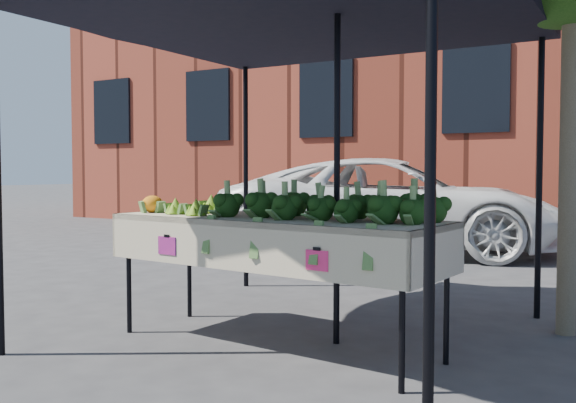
% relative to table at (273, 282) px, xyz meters
% --- Properties ---
extents(ground, '(90.00, 90.00, 0.00)m').
position_rel_table_xyz_m(ground, '(-0.07, -0.12, -0.45)').
color(ground, '#333336').
extents(table, '(2.47, 1.03, 0.90)m').
position_rel_table_xyz_m(table, '(0.00, 0.00, 0.00)').
color(table, beige).
rests_on(table, ground).
extents(canopy, '(3.16, 3.16, 2.74)m').
position_rel_table_xyz_m(canopy, '(-0.01, 0.38, 0.92)').
color(canopy, black).
rests_on(canopy, ground).
extents(broccoli_heap, '(1.58, 0.55, 0.24)m').
position_rel_table_xyz_m(broccoli_heap, '(0.39, 0.03, 0.57)').
color(broccoli_heap, black).
rests_on(broccoli_heap, table).
extents(romanesco_cluster, '(0.41, 0.45, 0.18)m').
position_rel_table_xyz_m(romanesco_cluster, '(-0.66, -0.01, 0.54)').
color(romanesco_cluster, '#6CA32B').
rests_on(romanesco_cluster, table).
extents(cauliflower_pair, '(0.18, 0.18, 0.16)m').
position_rel_table_xyz_m(cauliflower_pair, '(-1.05, -0.05, 0.53)').
color(cauliflower_pair, orange).
rests_on(cauliflower_pair, table).
extents(vehicle, '(1.92, 2.61, 5.07)m').
position_rel_table_xyz_m(vehicle, '(-1.17, 5.32, 2.09)').
color(vehicle, white).
rests_on(vehicle, ground).
extents(street_tree, '(2.03, 2.03, 4.00)m').
position_rel_table_xyz_m(street_tree, '(1.71, 1.39, 1.55)').
color(street_tree, '#1E4C14').
rests_on(street_tree, ground).
extents(building_left, '(12.00, 8.00, 9.00)m').
position_rel_table_xyz_m(building_left, '(-5.07, 11.88, 4.05)').
color(building_left, maroon).
rests_on(building_left, ground).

